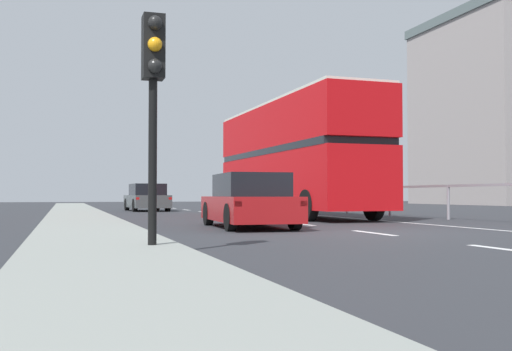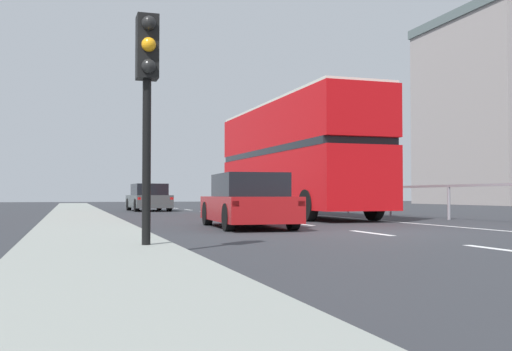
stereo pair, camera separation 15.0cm
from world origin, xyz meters
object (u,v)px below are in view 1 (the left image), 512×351
hatchback_car_near (249,202)px  traffic_signal_pole (153,72)px  double_decker_bus_red (294,156)px  sedan_car_ahead (147,198)px

hatchback_car_near → traffic_signal_pole: 7.31m
double_decker_bus_red → sedan_car_ahead: double_decker_bus_red is taller
sedan_car_ahead → double_decker_bus_red: bearing=-68.5°
double_decker_bus_red → traffic_signal_pole: size_ratio=3.53×
traffic_signal_pole → sedan_car_ahead: bearing=82.8°
sedan_car_ahead → traffic_signal_pole: bearing=-99.7°
hatchback_car_near → traffic_signal_pole: traffic_signal_pole is taller
double_decker_bus_red → sedan_car_ahead: size_ratio=2.70×
hatchback_car_near → sedan_car_ahead: 16.71m
traffic_signal_pole → hatchback_car_near: bearing=62.1°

